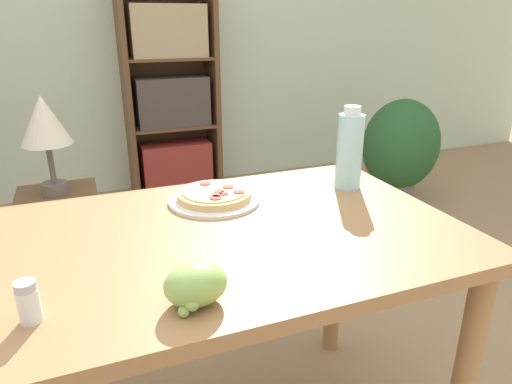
% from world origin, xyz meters
% --- Properties ---
extents(wall_back, '(8.00, 0.05, 2.60)m').
position_xyz_m(wall_back, '(0.00, 2.62, 1.30)').
color(wall_back, silver).
rests_on(wall_back, ground_plane).
extents(dining_table, '(1.23, 0.76, 0.76)m').
position_xyz_m(dining_table, '(-0.05, 0.09, 0.65)').
color(dining_table, '#A37549').
rests_on(dining_table, ground_plane).
extents(pizza_on_plate, '(0.26, 0.26, 0.04)m').
position_xyz_m(pizza_on_plate, '(0.00, 0.29, 0.77)').
color(pizza_on_plate, white).
rests_on(pizza_on_plate, dining_table).
extents(grape_bunch, '(0.12, 0.09, 0.08)m').
position_xyz_m(grape_bunch, '(-0.18, -0.19, 0.79)').
color(grape_bunch, '#93BC5B').
rests_on(grape_bunch, dining_table).
extents(drink_bottle, '(0.08, 0.08, 0.25)m').
position_xyz_m(drink_bottle, '(0.42, 0.25, 0.87)').
color(drink_bottle, '#A3DBEA').
rests_on(drink_bottle, dining_table).
extents(salt_shaker, '(0.04, 0.04, 0.08)m').
position_xyz_m(salt_shaker, '(-0.46, -0.13, 0.79)').
color(salt_shaker, white).
rests_on(salt_shaker, dining_table).
extents(bookshelf, '(0.66, 0.32, 1.49)m').
position_xyz_m(bookshelf, '(0.31, 2.44, 0.71)').
color(bookshelf, brown).
rests_on(bookshelf, ground_plane).
extents(side_table, '(0.34, 0.34, 0.53)m').
position_xyz_m(side_table, '(-0.47, 1.17, 0.26)').
color(side_table, brown).
rests_on(side_table, ground_plane).
extents(table_lamp, '(0.21, 0.21, 0.43)m').
position_xyz_m(table_lamp, '(-0.47, 1.17, 0.84)').
color(table_lamp, '#665B51').
rests_on(table_lamp, side_table).
extents(potted_plant_floor, '(0.55, 0.47, 0.74)m').
position_xyz_m(potted_plant_floor, '(1.74, 1.61, 0.40)').
color(potted_plant_floor, '#70665B').
rests_on(potted_plant_floor, ground_plane).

